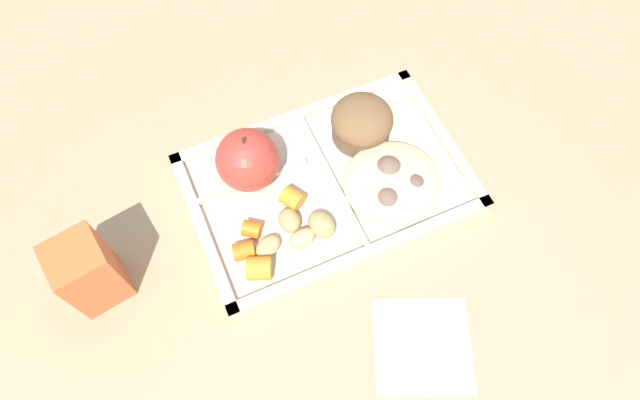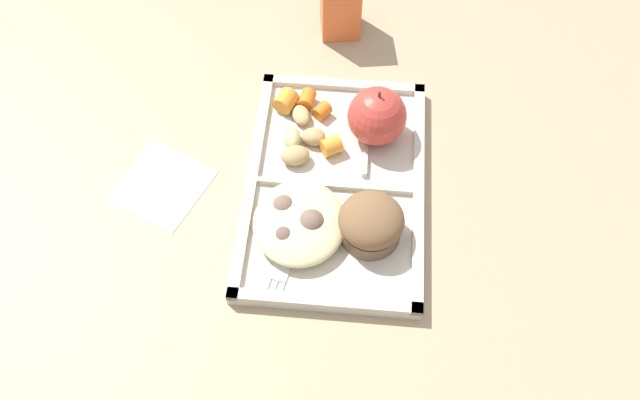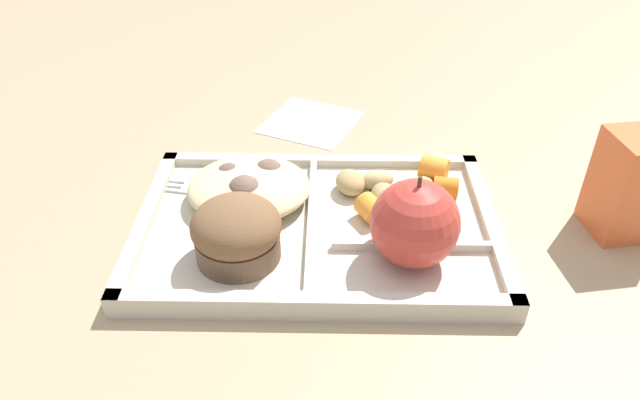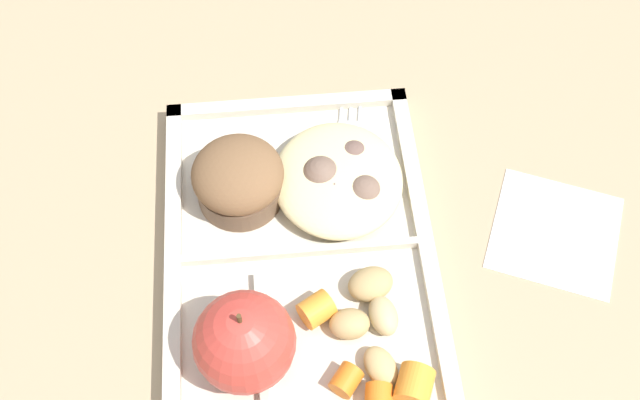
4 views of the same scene
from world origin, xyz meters
name	(u,v)px [view 4 (image 4 of 4)]	position (x,y,z in m)	size (l,w,h in m)	color
ground	(301,267)	(0.00, 0.00, 0.00)	(6.00, 6.00, 0.00)	tan
lunch_tray	(301,264)	(0.00, 0.00, 0.01)	(0.35, 0.23, 0.02)	beige
green_apple	(244,342)	(-0.09, 0.05, 0.05)	(0.08, 0.08, 0.09)	#C63D33
bran_muffin	(238,179)	(0.07, 0.05, 0.04)	(0.08, 0.08, 0.06)	brown
carrot_slice_edge	(346,380)	(-0.11, -0.03, 0.02)	(0.02, 0.02, 0.02)	orange
carrot_slice_tilted	(414,385)	(-0.12, -0.08, 0.03)	(0.03, 0.03, 0.03)	orange
carrot_slice_small	(317,309)	(-0.05, -0.01, 0.02)	(0.02, 0.02, 0.02)	orange
potato_chunk_small	(370,284)	(-0.03, -0.06, 0.02)	(0.04, 0.03, 0.02)	tan
potato_chunk_browned	(350,324)	(-0.07, -0.03, 0.02)	(0.03, 0.03, 0.02)	tan
potato_chunk_wedge	(381,366)	(-0.10, -0.05, 0.02)	(0.03, 0.02, 0.02)	tan
potato_chunk_golden	(383,316)	(-0.06, -0.06, 0.02)	(0.03, 0.02, 0.02)	tan
egg_noodle_pile	(338,179)	(0.07, -0.04, 0.03)	(0.12, 0.12, 0.03)	beige
meatball_center	(364,193)	(0.05, -0.06, 0.03)	(0.03, 0.03, 0.03)	#755B4C
meatball_front	(334,193)	(0.06, -0.03, 0.03)	(0.03, 0.03, 0.03)	#755B4C
meatball_back	(321,176)	(0.07, -0.02, 0.03)	(0.04, 0.04, 0.04)	#755B4C
meatball_side	(353,157)	(0.09, -0.05, 0.03)	(0.03, 0.03, 0.03)	brown
plastic_fork	(348,158)	(0.10, -0.05, 0.01)	(0.15, 0.04, 0.00)	silver
paper_napkin	(555,232)	(0.01, -0.23, 0.00)	(0.11, 0.11, 0.00)	white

